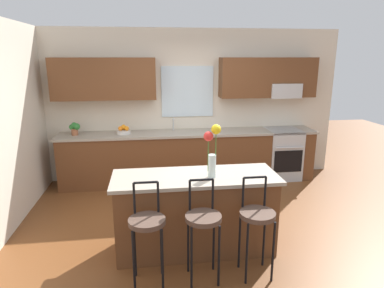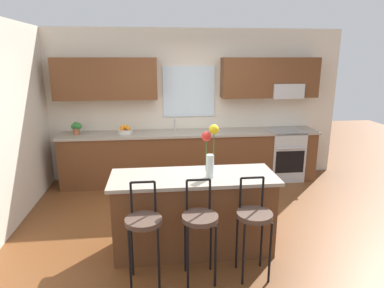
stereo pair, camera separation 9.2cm
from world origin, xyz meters
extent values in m
plane|color=brown|center=(0.00, 0.00, 0.00)|extent=(14.00, 14.00, 0.00)
cube|color=beige|center=(-2.56, 0.30, 1.35)|extent=(0.12, 4.60, 2.70)
cube|color=beige|center=(0.00, 2.06, 1.35)|extent=(5.60, 0.12, 2.70)
cube|color=brown|center=(-1.43, 1.83, 1.85)|extent=(1.73, 0.34, 0.70)
cube|color=brown|center=(1.43, 1.83, 1.85)|extent=(1.73, 0.34, 0.70)
cube|color=silver|center=(0.00, 1.99, 1.60)|extent=(0.94, 0.03, 0.90)
cube|color=#B7BABC|center=(1.74, 1.80, 1.62)|extent=(0.56, 0.36, 0.26)
cube|color=brown|center=(0.00, 1.70, 0.44)|extent=(4.50, 0.60, 0.88)
cube|color=#9E9384|center=(0.00, 1.70, 0.90)|extent=(4.56, 0.64, 0.04)
cube|color=#B7BABC|center=(-0.27, 1.70, 0.85)|extent=(0.54, 0.38, 0.11)
cylinder|color=#B7BABC|center=(-0.27, 1.86, 1.03)|extent=(0.02, 0.02, 0.22)
cylinder|color=#B7BABC|center=(-0.27, 1.80, 1.14)|extent=(0.02, 0.12, 0.02)
cube|color=#B7BABC|center=(1.74, 1.68, 0.46)|extent=(0.60, 0.60, 0.92)
cube|color=black|center=(1.74, 1.38, 0.40)|extent=(0.52, 0.02, 0.40)
cylinder|color=#B7BABC|center=(1.74, 1.35, 0.66)|extent=(0.50, 0.02, 0.02)
cube|color=brown|center=(-0.21, -0.54, 0.44)|extent=(1.79, 0.61, 0.88)
cube|color=#9E9384|center=(-0.21, -0.54, 0.90)|extent=(1.87, 0.69, 0.04)
cylinder|color=black|center=(-0.90, -1.24, 0.33)|extent=(0.02, 0.02, 0.66)
cylinder|color=black|center=(-0.63, -1.24, 0.33)|extent=(0.02, 0.02, 0.66)
cylinder|color=black|center=(-0.90, -0.97, 0.33)|extent=(0.02, 0.02, 0.66)
cylinder|color=black|center=(-0.63, -0.97, 0.33)|extent=(0.02, 0.02, 0.66)
cylinder|color=#4C382D|center=(-0.76, -1.10, 0.69)|extent=(0.36, 0.36, 0.05)
cylinder|color=black|center=(-0.88, -0.97, 0.87)|extent=(0.02, 0.02, 0.32)
cylinder|color=black|center=(-0.64, -0.97, 0.87)|extent=(0.02, 0.02, 0.32)
cylinder|color=black|center=(-0.76, -0.97, 1.03)|extent=(0.23, 0.02, 0.02)
cylinder|color=black|center=(-0.35, -1.24, 0.33)|extent=(0.02, 0.02, 0.66)
cylinder|color=black|center=(-0.08, -1.24, 0.33)|extent=(0.02, 0.02, 0.66)
cylinder|color=black|center=(-0.35, -0.97, 0.33)|extent=(0.02, 0.02, 0.66)
cylinder|color=black|center=(-0.08, -0.97, 0.33)|extent=(0.02, 0.02, 0.66)
cylinder|color=#4C382D|center=(-0.21, -1.10, 0.69)|extent=(0.36, 0.36, 0.05)
cylinder|color=black|center=(-0.33, -0.97, 0.87)|extent=(0.02, 0.02, 0.32)
cylinder|color=black|center=(-0.09, -0.97, 0.87)|extent=(0.02, 0.02, 0.32)
cylinder|color=black|center=(-0.21, -0.97, 1.03)|extent=(0.23, 0.02, 0.02)
cylinder|color=black|center=(0.20, -1.24, 0.33)|extent=(0.02, 0.02, 0.66)
cylinder|color=black|center=(0.47, -1.24, 0.33)|extent=(0.02, 0.02, 0.66)
cylinder|color=black|center=(0.20, -0.97, 0.33)|extent=(0.02, 0.02, 0.66)
cylinder|color=black|center=(0.47, -0.97, 0.33)|extent=(0.02, 0.02, 0.66)
cylinder|color=#4C382D|center=(0.34, -1.10, 0.69)|extent=(0.36, 0.36, 0.05)
cylinder|color=black|center=(0.22, -0.97, 0.87)|extent=(0.02, 0.02, 0.32)
cylinder|color=black|center=(0.46, -0.97, 0.87)|extent=(0.02, 0.02, 0.32)
cylinder|color=black|center=(0.34, -0.97, 1.03)|extent=(0.23, 0.02, 0.02)
cylinder|color=silver|center=(-0.04, -0.62, 1.05)|extent=(0.09, 0.09, 0.26)
cylinder|color=#3D722D|center=(0.00, -0.62, 1.23)|extent=(0.01, 0.01, 0.47)
sphere|color=yellow|center=(0.00, -0.62, 1.46)|extent=(0.11, 0.11, 0.11)
cylinder|color=#3D722D|center=(-0.08, -0.62, 1.19)|extent=(0.01, 0.01, 0.39)
sphere|color=red|center=(-0.08, -0.62, 1.39)|extent=(0.10, 0.10, 0.10)
cylinder|color=silver|center=(-1.14, 1.70, 0.95)|extent=(0.24, 0.24, 0.06)
sphere|color=orange|center=(-1.09, 1.70, 1.01)|extent=(0.08, 0.08, 0.08)
sphere|color=orange|center=(-1.14, 1.75, 1.01)|extent=(0.08, 0.08, 0.08)
sphere|color=orange|center=(-1.20, 1.70, 1.01)|extent=(0.08, 0.08, 0.08)
sphere|color=orange|center=(-1.14, 1.70, 1.04)|extent=(0.08, 0.08, 0.08)
cylinder|color=#9E5B3D|center=(-1.96, 1.70, 0.98)|extent=(0.11, 0.11, 0.11)
sphere|color=#2D7A33|center=(-1.96, 1.70, 1.09)|extent=(0.10, 0.10, 0.10)
sphere|color=#2D7A33|center=(-2.00, 1.71, 1.06)|extent=(0.10, 0.10, 0.10)
sphere|color=#2D7A33|center=(-1.92, 1.69, 1.07)|extent=(0.12, 0.12, 0.12)
camera|label=1|loc=(-0.71, -4.05, 2.22)|focal=31.34mm
camera|label=2|loc=(-0.62, -4.07, 2.22)|focal=31.34mm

